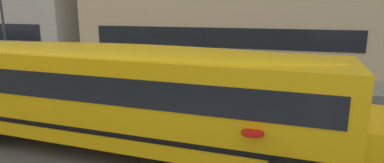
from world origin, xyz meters
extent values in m
plane|color=#4C4C4F|center=(0.00, 0.00, 0.00)|extent=(400.00, 400.00, 0.00)
cube|color=gray|center=(0.00, 7.53, 0.01)|extent=(120.00, 3.00, 0.01)
cube|color=silver|center=(0.00, 0.00, 0.00)|extent=(110.00, 0.16, 0.01)
cube|color=yellow|center=(1.33, -1.60, 1.48)|extent=(10.28, 2.67, 2.04)
cube|color=black|center=(1.33, -1.60, 1.85)|extent=(9.67, 2.69, 0.59)
cube|color=black|center=(1.33, -1.60, 0.88)|extent=(10.30, 2.70, 0.11)
ellipsoid|color=yellow|center=(1.33, -1.60, 2.51)|extent=(9.87, 2.47, 0.33)
cylinder|color=red|center=(4.55, -3.04, 1.38)|extent=(0.42, 0.42, 0.03)
cylinder|color=black|center=(5.25, -0.58, 0.46)|extent=(0.94, 0.29, 0.93)
cylinder|color=black|center=(-2.51, -0.31, 0.46)|extent=(0.94, 0.29, 0.93)
cylinder|color=#38383D|center=(-11.35, 6.83, 3.25)|extent=(0.14, 0.14, 6.50)
cube|color=black|center=(1.14, 9.01, 1.92)|extent=(14.86, 0.04, 1.10)
camera|label=1|loc=(5.12, -8.53, 3.56)|focal=30.41mm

